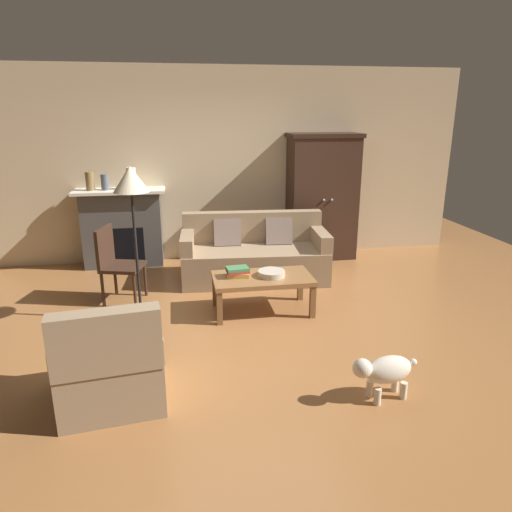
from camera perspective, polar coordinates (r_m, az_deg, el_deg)
ground_plane at (r=5.08m, az=-0.04°, el=-8.22°), size 9.60×9.60×0.00m
back_wall at (r=7.16m, az=-3.61°, el=10.94°), size 7.20×0.10×2.80m
fireplace at (r=7.05m, az=-15.88°, el=3.34°), size 1.26×0.48×1.12m
armoire at (r=7.19m, az=8.00°, el=7.12°), size 1.06×0.57×1.87m
couch at (r=6.31m, az=-0.22°, el=0.06°), size 1.97×0.99×0.86m
coffee_table at (r=5.25m, az=0.78°, el=-3.04°), size 1.10×0.60×0.42m
fruit_bowl at (r=5.23m, az=1.89°, el=-2.12°), size 0.30×0.30×0.06m
book_stack at (r=5.21m, az=-2.24°, el=-1.94°), size 0.26×0.20×0.11m
mantel_vase_bronze at (r=6.96m, az=-19.50°, el=8.56°), size 0.11×0.11×0.26m
mantel_vase_slate at (r=6.93m, az=-17.84°, el=8.52°), size 0.11×0.11×0.22m
mantel_vase_cream at (r=6.89m, az=-14.88°, el=9.08°), size 0.13×0.13×0.30m
armchair_near_left at (r=3.86m, az=-17.23°, el=-12.61°), size 0.86×0.85×0.88m
side_chair_wooden at (r=5.74m, az=-16.71°, el=-0.45°), size 0.54×0.54×0.90m
floor_lamp at (r=4.92m, az=-14.89°, el=7.90°), size 0.36×0.36×1.66m
dog at (r=3.90m, az=15.34°, el=-13.29°), size 0.57×0.26×0.39m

